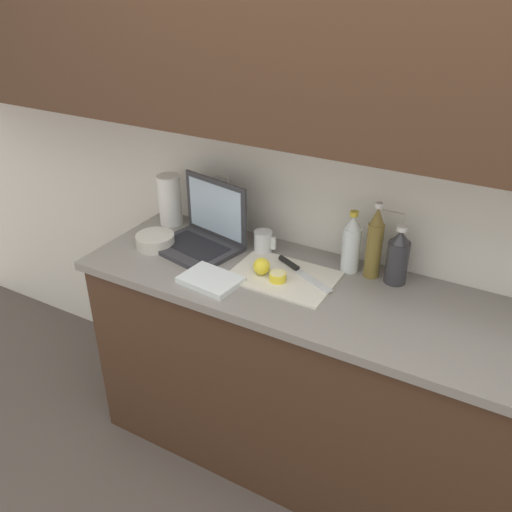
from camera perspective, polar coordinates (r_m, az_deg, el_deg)
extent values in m
plane|color=#564C47|center=(2.62, 6.80, -20.84)|extent=(12.00, 12.00, 0.00)
cube|color=white|center=(2.13, 12.38, 9.27)|extent=(5.20, 0.06, 2.60)
cube|color=white|center=(2.45, -3.82, 7.08)|extent=(0.09, 0.01, 0.12)
cube|color=white|center=(2.15, 14.07, 3.07)|extent=(0.09, 0.01, 0.12)
cube|color=#472D1E|center=(1.85, 12.02, 21.41)|extent=(4.42, 0.32, 0.70)
cube|color=#472D1E|center=(2.31, 7.45, -13.82)|extent=(1.97, 0.56, 0.87)
cube|color=gray|center=(2.03, 8.26, -4.41)|extent=(2.04, 0.59, 0.03)
cube|color=#333338|center=(2.31, -6.38, 0.86)|extent=(0.38, 0.33, 0.02)
cube|color=black|center=(2.30, -6.39, 1.09)|extent=(0.30, 0.21, 0.00)
cube|color=#333338|center=(2.33, -4.24, 4.99)|extent=(0.34, 0.08, 0.27)
cube|color=silver|center=(2.32, -4.34, 4.95)|extent=(0.30, 0.07, 0.22)
cube|color=silver|center=(2.10, 2.86, -2.16)|extent=(0.40, 0.28, 0.01)
cube|color=silver|center=(2.07, 6.02, -2.64)|extent=(0.19, 0.12, 0.00)
cylinder|color=black|center=(2.17, 3.48, -0.73)|extent=(0.11, 0.07, 0.02)
cylinder|color=yellow|center=(2.06, 2.31, -2.21)|extent=(0.07, 0.07, 0.03)
cylinder|color=#F4EAA3|center=(2.05, 2.32, -1.79)|extent=(0.06, 0.06, 0.00)
sphere|color=yellow|center=(2.09, 0.59, -1.09)|extent=(0.07, 0.07, 0.07)
cylinder|color=#333338|center=(2.10, 14.63, -0.66)|extent=(0.08, 0.08, 0.17)
cone|color=#333338|center=(2.05, 15.00, 1.98)|extent=(0.07, 0.07, 0.05)
cylinder|color=white|center=(2.04, 15.12, 2.81)|extent=(0.04, 0.04, 0.02)
cylinder|color=olive|center=(2.11, 12.28, 0.57)|extent=(0.06, 0.06, 0.22)
cone|color=olive|center=(2.04, 12.69, 4.13)|extent=(0.06, 0.06, 0.07)
cylinder|color=white|center=(2.03, 12.82, 5.23)|extent=(0.03, 0.03, 0.02)
cylinder|color=silver|center=(2.14, 9.95, 0.68)|extent=(0.07, 0.07, 0.18)
cone|color=silver|center=(2.09, 10.22, 3.53)|extent=(0.06, 0.06, 0.05)
cylinder|color=gold|center=(2.07, 10.30, 4.42)|extent=(0.03, 0.03, 0.02)
cylinder|color=silver|center=(2.26, 0.75, 1.51)|extent=(0.08, 0.08, 0.09)
cube|color=silver|center=(2.24, 1.85, 1.34)|extent=(0.02, 0.01, 0.05)
cylinder|color=beige|center=(2.35, -10.55, 1.59)|extent=(0.16, 0.16, 0.06)
cylinder|color=white|center=(2.52, -9.05, 5.85)|extent=(0.10, 0.10, 0.23)
cube|color=white|center=(2.07, -4.80, -2.54)|extent=(0.24, 0.18, 0.02)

